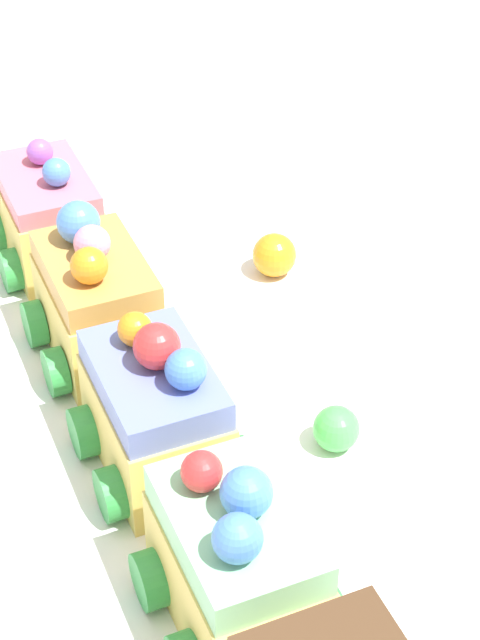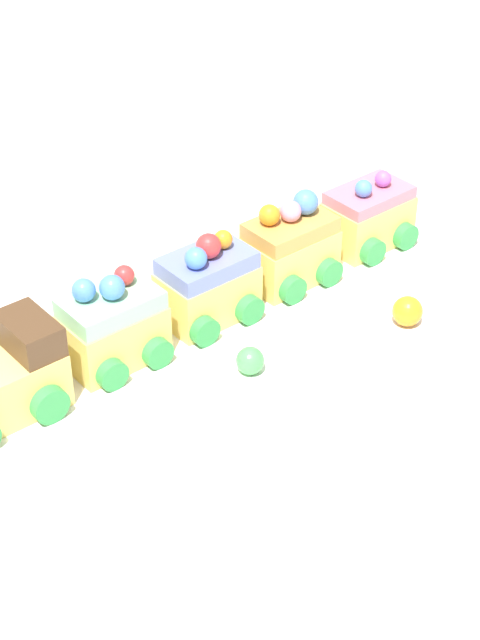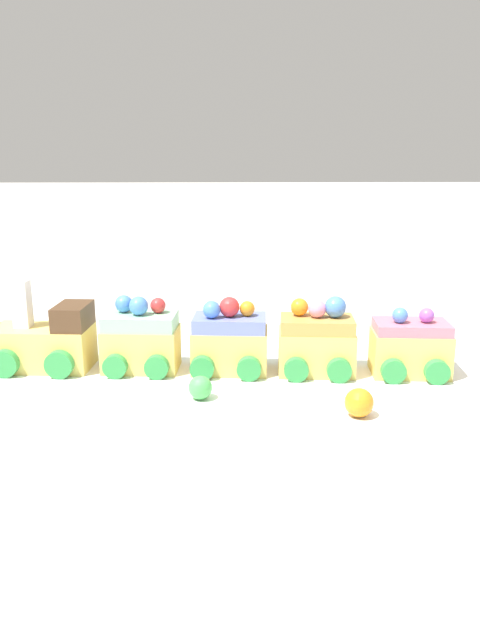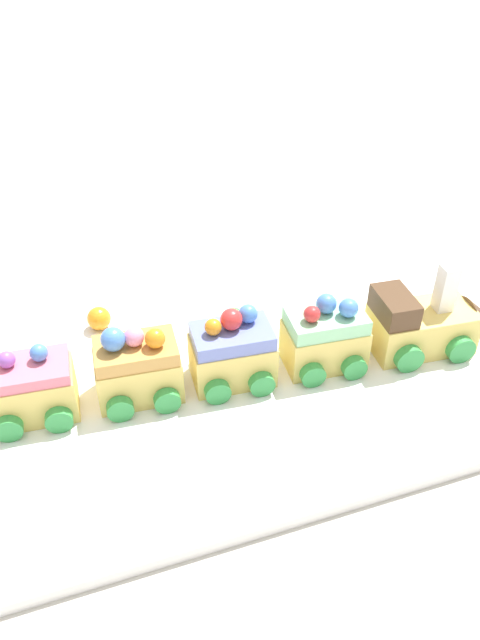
% 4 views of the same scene
% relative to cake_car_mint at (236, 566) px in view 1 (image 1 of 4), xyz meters
% --- Properties ---
extents(ground_plane, '(10.00, 10.00, 0.00)m').
position_rel_cake_car_mint_xyz_m(ground_plane, '(-0.06, 0.01, -0.04)').
color(ground_plane, beige).
extents(display_board, '(0.82, 0.35, 0.01)m').
position_rel_cake_car_mint_xyz_m(display_board, '(-0.06, 0.01, -0.04)').
color(display_board, white).
rests_on(display_board, ground_plane).
extents(cake_car_mint, '(0.08, 0.07, 0.08)m').
position_rel_cake_car_mint_xyz_m(cake_car_mint, '(0.00, 0.00, 0.00)').
color(cake_car_mint, '#EACC66').
rests_on(cake_car_mint, display_board).
extents(cake_car_blueberry, '(0.08, 0.07, 0.08)m').
position_rel_cake_car_mint_xyz_m(cake_car_blueberry, '(-0.09, 0.01, -0.00)').
color(cake_car_blueberry, '#EACC66').
rests_on(cake_car_blueberry, display_board).
extents(cake_car_caramel, '(0.08, 0.07, 0.08)m').
position_rel_cake_car_mint_xyz_m(cake_car_caramel, '(-0.18, 0.01, 0.00)').
color(cake_car_caramel, '#EACC66').
rests_on(cake_car_caramel, display_board).
extents(cake_car_strawberry, '(0.08, 0.07, 0.07)m').
position_rel_cake_car_mint_xyz_m(cake_car_strawberry, '(-0.27, 0.02, -0.00)').
color(cake_car_strawberry, '#EACC66').
rests_on(cake_car_strawberry, display_board).
extents(gumball_orange, '(0.03, 0.03, 0.03)m').
position_rel_cake_car_mint_xyz_m(gumball_orange, '(-0.20, 0.13, -0.02)').
color(gumball_orange, orange).
rests_on(gumball_orange, display_board).
extents(gumball_green, '(0.02, 0.02, 0.02)m').
position_rel_cake_car_mint_xyz_m(gumball_green, '(-0.07, 0.09, -0.02)').
color(gumball_green, '#4CBC56').
rests_on(gumball_green, display_board).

